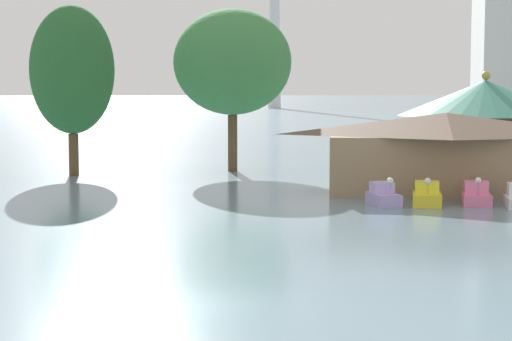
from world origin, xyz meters
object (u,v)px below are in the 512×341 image
Objects in this scene: pedal_boat_pink at (476,195)px; shoreline_tree_tall_left at (72,70)px; pedal_boat_yellow at (427,196)px; boathouse at (446,151)px; shoreline_tree_mid at (232,62)px; pedal_boat_lavender at (383,196)px; green_roof_pavilion at (485,119)px.

shoreline_tree_tall_left reaches higher than pedal_boat_pink.
pedal_boat_yellow is 6.58m from boathouse.
shoreline_tree_tall_left is 1.00× the size of shoreline_tree_mid.
boathouse is (1.46, 6.07, 2.09)m from pedal_boat_yellow.
green_roof_pavilion is (8.12, 21.90, 3.67)m from pedal_boat_lavender.
shoreline_tree_mid is (-16.87, 18.68, 8.09)m from pedal_boat_pink.
pedal_boat_yellow is 1.05× the size of pedal_boat_pink.
pedal_boat_pink is 0.20× the size of shoreline_tree_tall_left.
pedal_boat_lavender is 5.29m from pedal_boat_pink.
shoreline_tree_tall_left reaches higher than boathouse.
shoreline_tree_mid reaches higher than green_roof_pavilion.
shoreline_tree_tall_left is (-26.89, 8.31, 5.29)m from boathouse.
boathouse is at bearing -164.07° from pedal_boat_pink.
pedal_boat_pink is (2.79, 0.77, -0.02)m from pedal_boat_yellow.
boathouse is at bearing -105.16° from green_roof_pavilion.
boathouse is at bearing -17.17° from shoreline_tree_tall_left.
pedal_boat_pink is at bearing -47.92° from shoreline_tree_mid.
boathouse is 1.19× the size of shoreline_tree_mid.
pedal_boat_lavender is 28.22m from shoreline_tree_tall_left.
green_roof_pavilion is 20.40m from shoreline_tree_mid.
shoreline_tree_tall_left is at bearing -166.73° from green_roof_pavilion.
pedal_boat_lavender is 1.05× the size of pedal_boat_yellow.
pedal_boat_lavender is 7.65m from boathouse.
green_roof_pavilion is at bearing 6.53° from shoreline_tree_mid.
pedal_boat_yellow is 30.13m from shoreline_tree_tall_left.
pedal_boat_lavender is 2.43m from pedal_boat_yellow.
shoreline_tree_tall_left is (-28.21, 13.60, 7.40)m from pedal_boat_pink.
pedal_boat_pink is 21.46m from green_roof_pavilion.
pedal_boat_lavender is 0.21× the size of green_roof_pavilion.
pedal_boat_yellow is (2.42, 0.18, 0.02)m from pedal_boat_lavender.
green_roof_pavilion is at bearing 74.84° from boathouse.
pedal_boat_lavender is at bearing -121.81° from boathouse.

